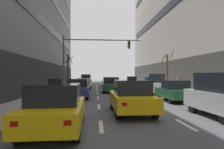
{
  "coord_description": "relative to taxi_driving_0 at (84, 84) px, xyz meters",
  "views": [
    {
      "loc": [
        -1.9,
        -11.1,
        2.0
      ],
      "look_at": [
        0.59,
        20.23,
        2.01
      ],
      "focal_mm": 33.65,
      "sensor_mm": 36.0,
      "label": 1
    }
  ],
  "objects": [
    {
      "name": "car_parked_1",
      "position": [
        7.43,
        -18.74,
        0.27
      ],
      "size": [
        1.91,
        4.36,
        2.09
      ],
      "color": "black",
      "rests_on": "ground"
    },
    {
      "name": "street_tree_0",
      "position": [
        9.6,
        -4.96,
        1.64
      ],
      "size": [
        1.45,
        1.43,
        4.56
      ],
      "color": "#4C3823",
      "rests_on": "sidewalk_right"
    },
    {
      "name": "lane_stripe_l2_s9",
      "position": [
        5.12,
        10.1,
        -0.76
      ],
      "size": [
        0.16,
        2.0,
        0.01
      ],
      "primitive_type": "cube",
      "color": "silver",
      "rests_on": "ground"
    },
    {
      "name": "taxi_driving_2",
      "position": [
        0.15,
        -20.47,
        0.06
      ],
      "size": [
        1.94,
        4.48,
        1.85
      ],
      "color": "black",
      "rests_on": "ground"
    },
    {
      "name": "ground_plane",
      "position": [
        3.44,
        -16.9,
        -0.77
      ],
      "size": [
        120.0,
        120.0,
        0.0
      ],
      "primitive_type": "plane",
      "color": "#515156"
    },
    {
      "name": "lane_stripe_l1_s6",
      "position": [
        1.76,
        -4.9,
        -0.76
      ],
      "size": [
        0.16,
        2.0,
        0.01
      ],
      "primitive_type": "cube",
      "color": "silver",
      "rests_on": "ground"
    },
    {
      "name": "lane_stripe_l1_s3",
      "position": [
        1.76,
        -19.9,
        -0.76
      ],
      "size": [
        0.16,
        2.0,
        0.01
      ],
      "primitive_type": "cube",
      "color": "silver",
      "rests_on": "ground"
    },
    {
      "name": "pedestrian_0",
      "position": [
        9.03,
        -9.25,
        0.27
      ],
      "size": [
        0.52,
        0.25,
        1.57
      ],
      "color": "black",
      "rests_on": "sidewalk_right"
    },
    {
      "name": "car_driving_3",
      "position": [
        3.56,
        5.63,
        0.03
      ],
      "size": [
        1.85,
        4.33,
        1.61
      ],
      "color": "black",
      "rests_on": "ground"
    },
    {
      "name": "car_parked_2",
      "position": [
        7.43,
        -12.78,
        0.01
      ],
      "size": [
        1.79,
        4.23,
        1.58
      ],
      "color": "black",
      "rests_on": "ground"
    },
    {
      "name": "lane_stripe_l2_s3",
      "position": [
        5.12,
        -19.9,
        -0.76
      ],
      "size": [
        0.16,
        2.0,
        0.01
      ],
      "primitive_type": "cube",
      "color": "silver",
      "rests_on": "ground"
    },
    {
      "name": "lane_stripe_l2_s10",
      "position": [
        5.12,
        15.1,
        -0.76
      ],
      "size": [
        0.16,
        2.0,
        0.01
      ],
      "primitive_type": "cube",
      "color": "silver",
      "rests_on": "ground"
    },
    {
      "name": "car_driving_1",
      "position": [
        0.09,
        -10.21,
        0.04
      ],
      "size": [
        1.89,
        4.42,
        1.65
      ],
      "color": "black",
      "rests_on": "ground"
    },
    {
      "name": "lane_stripe_l1_s5",
      "position": [
        1.76,
        -9.9,
        -0.76
      ],
      "size": [
        0.16,
        2.0,
        0.01
      ],
      "primitive_type": "cube",
      "color": "silver",
      "rests_on": "ground"
    },
    {
      "name": "taxi_driving_6",
      "position": [
        3.38,
        -17.38,
        0.08
      ],
      "size": [
        1.93,
        4.59,
        1.9
      ],
      "color": "black",
      "rests_on": "ground"
    },
    {
      "name": "lane_stripe_l2_s8",
      "position": [
        5.12,
        5.1,
        -0.76
      ],
      "size": [
        0.16,
        2.0,
        0.01
      ],
      "primitive_type": "cube",
      "color": "silver",
      "rests_on": "ground"
    },
    {
      "name": "lane_stripe_l1_s10",
      "position": [
        1.76,
        15.1,
        -0.76
      ],
      "size": [
        0.16,
        2.0,
        0.01
      ],
      "primitive_type": "cube",
      "color": "silver",
      "rests_on": "ground"
    },
    {
      "name": "car_parked_3",
      "position": [
        7.43,
        -7.18,
        0.27
      ],
      "size": [
        1.91,
        4.34,
        2.08
      ],
      "color": "black",
      "rests_on": "ground"
    },
    {
      "name": "lane_stripe_l2_s7",
      "position": [
        5.12,
        0.1,
        -0.76
      ],
      "size": [
        0.16,
        2.0,
        0.01
      ],
      "primitive_type": "cube",
      "color": "silver",
      "rests_on": "ground"
    },
    {
      "name": "lane_stripe_l1_s7",
      "position": [
        1.76,
        0.1,
        -0.76
      ],
      "size": [
        0.16,
        2.0,
        0.01
      ],
      "primitive_type": "cube",
      "color": "silver",
      "rests_on": "ground"
    },
    {
      "name": "lane_stripe_l2_s6",
      "position": [
        5.12,
        -4.9,
        -0.76
      ],
      "size": [
        0.16,
        2.0,
        0.01
      ],
      "primitive_type": "cube",
      "color": "silver",
      "rests_on": "ground"
    },
    {
      "name": "sidewalk_left",
      "position": [
        -3.01,
        -16.9,
        -0.7
      ],
      "size": [
        2.82,
        80.0,
        0.14
      ],
      "primitive_type": "cube",
      "color": "gray",
      "rests_on": "ground"
    },
    {
      "name": "lane_stripe_l2_s5",
      "position": [
        5.12,
        -9.9,
        -0.76
      ],
      "size": [
        0.16,
        2.0,
        0.01
      ],
      "primitive_type": "cube",
      "color": "silver",
      "rests_on": "ground"
    },
    {
      "name": "car_driving_5",
      "position": [
        3.29,
        -4.41,
        0.07
      ],
      "size": [
        2.05,
        4.61,
        1.71
      ],
      "color": "black",
      "rests_on": "ground"
    },
    {
      "name": "lane_stripe_l1_s4",
      "position": [
        1.76,
        -14.9,
        -0.76
      ],
      "size": [
        0.16,
        2.0,
        0.01
      ],
      "primitive_type": "cube",
      "color": "silver",
      "rests_on": "ground"
    },
    {
      "name": "lane_stripe_l1_s8",
      "position": [
        1.76,
        5.1,
        -0.76
      ],
      "size": [
        0.16,
        2.0,
        0.01
      ],
      "primitive_type": "cube",
      "color": "silver",
      "rests_on": "ground"
    },
    {
      "name": "taxi_driving_0",
      "position": [
        0.0,
        0.0,
        0.0
      ],
      "size": [
        1.92,
        4.22,
        1.73
      ],
      "color": "black",
      "rests_on": "ground"
    },
    {
      "name": "lane_stripe_l1_s9",
      "position": [
        1.76,
        10.1,
        -0.76
      ],
      "size": [
        0.16,
        2.0,
        0.01
      ],
      "primitive_type": "cube",
      "color": "silver",
      "rests_on": "ground"
    },
    {
      "name": "lane_stripe_l2_s4",
      "position": [
        5.12,
        -14.9,
        -0.76
      ],
      "size": [
        0.16,
        2.0,
        0.01
      ],
      "primitive_type": "cube",
      "color": "silver",
      "rests_on": "ground"
    },
    {
      "name": "traffic_signal_0",
      "position": [
        0.67,
        -4.3,
        3.71
      ],
      "size": [
        8.76,
        0.35,
        6.25
      ],
      "color": "#4C4C51",
      "rests_on": "sidewalk_left"
    },
    {
      "name": "car_driving_4",
      "position": [
        -0.05,
        7.94,
        0.25
      ],
      "size": [
        1.85,
        4.25,
        2.04
      ],
      "color": "black",
      "rests_on": "ground"
    },
    {
      "name": "street_tree_1",
      "position": [
        -2.73,
        5.2,
        2.05
      ],
      "size": [
        1.69,
        1.66,
        5.88
      ],
      "color": "#4C3823",
      "rests_on": "sidewalk_left"
    }
  ]
}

